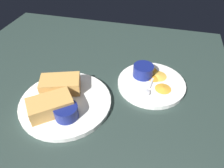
{
  "coord_description": "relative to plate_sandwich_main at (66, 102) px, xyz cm",
  "views": [
    {
      "loc": [
        25.94,
        -52.01,
        50.52
      ],
      "look_at": [
        12.43,
        0.96,
        3.0
      ],
      "focal_mm": 33.73,
      "sensor_mm": 36.0,
      "label": 1
    }
  ],
  "objects": [
    {
      "name": "ramekin_dark_sauce",
      "position": [
        3.16,
        -5.9,
        2.9
      ],
      "size": [
        7.21,
        7.21,
        3.91
      ],
      "color": "navy",
      "rests_on": "plate_sandwich_main"
    },
    {
      "name": "sandwich_half_near",
      "position": [
        -3.41,
        4.5,
        3.2
      ],
      "size": [
        14.82,
        11.44,
        4.8
      ],
      "color": "tan",
      "rests_on": "plate_sandwich_main"
    },
    {
      "name": "spoon_by_gravy_ramekin",
      "position": [
        25.52,
        11.29,
        1.16
      ],
      "size": [
        2.68,
        9.96,
        0.8
      ],
      "color": "silver",
      "rests_on": "plate_chips_companion"
    },
    {
      "name": "spoon_by_dark_ramekin",
      "position": [
        0.72,
        -0.79,
        1.16
      ],
      "size": [
        5.6,
        9.53,
        0.8
      ],
      "color": "silver",
      "rests_on": "plate_sandwich_main"
    },
    {
      "name": "ground_plane",
      "position": [
        0.64,
        9.2,
        -2.3
      ],
      "size": [
        110.0,
        110.0,
        3.0
      ],
      "primitive_type": "cube",
      "color": "#283833"
    },
    {
      "name": "plate_sandwich_main",
      "position": [
        0.0,
        0.0,
        0.0
      ],
      "size": [
        29.74,
        29.74,
        1.6
      ],
      "primitive_type": "cylinder",
      "color": "white",
      "rests_on": "ground_plane"
    },
    {
      "name": "plantain_chip_scatter",
      "position": [
        27.44,
        19.07,
        1.1
      ],
      "size": [
        12.93,
        16.02,
        0.6
      ],
      "color": "gold",
      "rests_on": "plate_chips_companion"
    },
    {
      "name": "plate_chips_companion",
      "position": [
        26.14,
        16.32,
        0.0
      ],
      "size": [
        24.17,
        24.17,
        1.6
      ],
      "primitive_type": "cylinder",
      "color": "white",
      "rests_on": "ground_plane"
    },
    {
      "name": "sandwich_half_far",
      "position": [
        -2.19,
        -5.21,
        3.2
      ],
      "size": [
        14.88,
        14.11,
        4.8
      ],
      "color": "tan",
      "rests_on": "plate_sandwich_main"
    },
    {
      "name": "ramekin_light_gravy",
      "position": [
        22.51,
        19.34,
        3.12
      ],
      "size": [
        7.41,
        7.41,
        4.34
      ],
      "color": "navy",
      "rests_on": "plate_chips_companion"
    }
  ]
}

